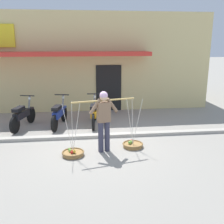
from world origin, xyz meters
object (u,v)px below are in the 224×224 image
at_px(fruit_basket_right_side, 73,153).
at_px(motorcycle_nearest_shop, 23,116).
at_px(fruit_basket_left_side, 133,144).
at_px(fruit_vendor, 104,117).
at_px(motorcycle_second_in_row, 59,114).
at_px(motorcycle_third_in_row, 94,113).

xyz_separation_m(fruit_basket_right_side, motorcycle_nearest_shop, (-1.80, 2.60, 0.38)).
xyz_separation_m(fruit_basket_left_side, fruit_basket_right_side, (-1.71, -0.40, 0.00)).
distance_m(fruit_vendor, fruit_basket_left_side, 1.26).
bearing_deg(motorcycle_nearest_shop, fruit_basket_left_side, -32.07).
xyz_separation_m(fruit_vendor, fruit_basket_left_side, (0.85, 0.20, -0.90)).
distance_m(fruit_basket_right_side, motorcycle_second_in_row, 2.70).
bearing_deg(motorcycle_third_in_row, motorcycle_nearest_shop, -179.04).
xyz_separation_m(fruit_basket_left_side, motorcycle_nearest_shop, (-3.51, 2.20, 0.38)).
xyz_separation_m(fruit_basket_right_side, motorcycle_third_in_row, (0.71, 2.64, 0.38)).
relative_size(motorcycle_nearest_shop, motorcycle_second_in_row, 0.99).
xyz_separation_m(motorcycle_nearest_shop, motorcycle_third_in_row, (2.51, 0.04, 0.00)).
distance_m(fruit_vendor, motorcycle_nearest_shop, 3.62).
bearing_deg(motorcycle_nearest_shop, fruit_basket_right_side, -55.23).
height_order(fruit_basket_left_side, motorcycle_second_in_row, fruit_basket_left_side).
height_order(motorcycle_second_in_row, motorcycle_third_in_row, same).
distance_m(fruit_vendor, motorcycle_third_in_row, 2.50).
height_order(fruit_basket_right_side, motorcycle_third_in_row, fruit_basket_right_side).
height_order(fruit_basket_right_side, motorcycle_nearest_shop, fruit_basket_right_side).
bearing_deg(fruit_basket_right_side, motorcycle_nearest_shop, 124.77).
bearing_deg(motorcycle_second_in_row, fruit_basket_right_side, -78.33).
xyz_separation_m(fruit_vendor, fruit_basket_right_side, (-0.86, -0.20, -0.90)).
distance_m(fruit_basket_left_side, motorcycle_third_in_row, 2.48).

